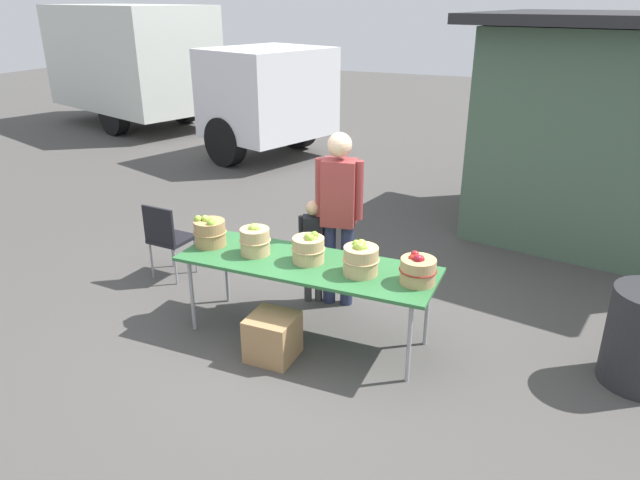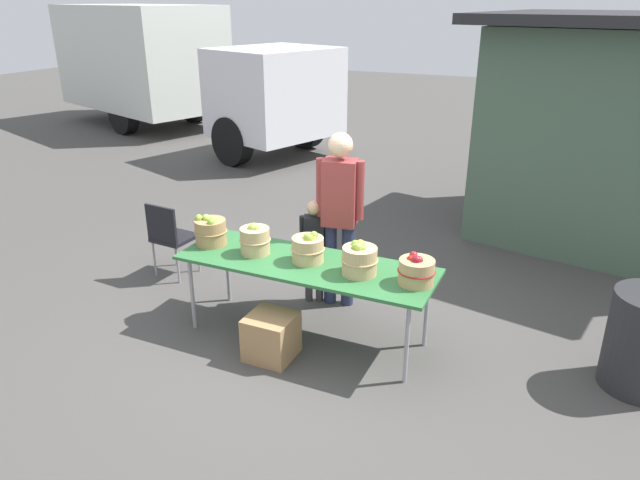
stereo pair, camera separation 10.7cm
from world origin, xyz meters
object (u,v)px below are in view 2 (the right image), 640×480
(folding_chair, at_px, (170,234))
(market_table, at_px, (306,267))
(apple_basket_green_0, at_px, (211,231))
(apple_basket_green_2, at_px, (308,249))
(vendor_adult, at_px, (340,207))
(child_customer, at_px, (314,243))
(apple_basket_red_0, at_px, (416,271))
(box_truck, at_px, (167,65))
(apple_basket_green_3, at_px, (359,260))
(produce_crate, at_px, (271,336))
(apple_basket_green_1, at_px, (255,239))

(folding_chair, bearing_deg, market_table, 169.07)
(apple_basket_green_0, height_order, apple_basket_green_2, apple_basket_green_0)
(vendor_adult, xyz_separation_m, child_customer, (-0.25, -0.06, -0.40))
(apple_basket_red_0, distance_m, child_customer, 1.41)
(apple_basket_red_0, xyz_separation_m, box_truck, (-7.78, 6.86, 0.62))
(apple_basket_green_0, bearing_deg, apple_basket_red_0, -0.10)
(apple_basket_green_2, bearing_deg, market_table, -105.04)
(apple_basket_green_0, height_order, apple_basket_green_3, apple_basket_green_3)
(apple_basket_green_3, distance_m, apple_basket_red_0, 0.48)
(apple_basket_green_2, distance_m, produce_crate, 0.82)
(vendor_adult, height_order, produce_crate, vendor_adult)
(apple_basket_green_2, distance_m, folding_chair, 2.01)
(market_table, relative_size, apple_basket_red_0, 7.43)
(apple_basket_green_0, height_order, produce_crate, apple_basket_green_0)
(apple_basket_green_0, bearing_deg, apple_basket_green_2, 1.46)
(apple_basket_green_3, xyz_separation_m, folding_chair, (-2.42, 0.54, -0.37))
(apple_basket_green_3, height_order, box_truck, box_truck)
(apple_basket_red_0, xyz_separation_m, produce_crate, (-1.13, -0.42, -0.67))
(apple_basket_red_0, bearing_deg, apple_basket_green_2, 178.32)
(vendor_adult, relative_size, produce_crate, 4.45)
(apple_basket_green_0, height_order, apple_basket_green_1, same)
(produce_crate, bearing_deg, folding_chair, 152.06)
(apple_basket_green_2, distance_m, box_truck, 9.66)
(apple_basket_green_2, distance_m, vendor_adult, 0.71)
(apple_basket_green_1, height_order, apple_basket_green_2, apple_basket_green_1)
(vendor_adult, bearing_deg, box_truck, -52.24)
(apple_basket_red_0, xyz_separation_m, folding_chair, (-2.90, 0.52, -0.36))
(child_customer, bearing_deg, vendor_adult, 169.64)
(box_truck, bearing_deg, apple_basket_green_3, -24.29)
(apple_basket_red_0, bearing_deg, produce_crate, -159.62)
(market_table, height_order, apple_basket_green_0, apple_basket_green_0)
(box_truck, distance_m, produce_crate, 9.95)
(apple_basket_green_2, height_order, apple_basket_red_0, apple_basket_green_2)
(child_customer, bearing_deg, apple_basket_green_1, 44.25)
(apple_basket_green_0, height_order, child_customer, child_customer)
(apple_basket_green_2, bearing_deg, child_customer, 110.65)
(apple_basket_green_3, bearing_deg, box_truck, 136.68)
(vendor_adult, bearing_deg, child_customer, 2.94)
(market_table, distance_m, apple_basket_green_3, 0.54)
(child_customer, bearing_deg, apple_basket_red_0, 128.03)
(apple_basket_red_0, bearing_deg, child_customer, 151.51)
(apple_basket_green_2, relative_size, vendor_adult, 0.17)
(market_table, height_order, apple_basket_green_3, apple_basket_green_3)
(apple_basket_green_3, relative_size, produce_crate, 0.79)
(apple_basket_green_1, relative_size, apple_basket_red_0, 0.94)
(apple_basket_green_2, xyz_separation_m, folding_chair, (-1.92, 0.49, -0.36))
(market_table, relative_size, produce_crate, 5.81)
(apple_basket_green_2, xyz_separation_m, box_truck, (-6.80, 6.84, 0.62))
(apple_basket_green_1, distance_m, folding_chair, 1.55)
(apple_basket_green_2, relative_size, apple_basket_red_0, 0.97)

